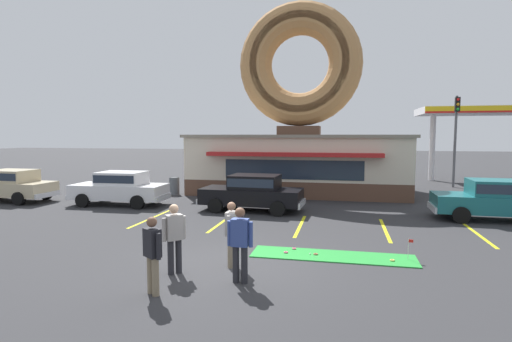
{
  "coord_description": "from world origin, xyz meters",
  "views": [
    {
      "loc": [
        2.83,
        -9.5,
        3.34
      ],
      "look_at": [
        -0.35,
        5.0,
        2.0
      ],
      "focal_mm": 28.0,
      "sensor_mm": 36.0,
      "label": 1
    }
  ],
  "objects_px": {
    "pedestrian_blue_sweater_man": "(174,235)",
    "car_champagne": "(10,184)",
    "car_white": "(120,187)",
    "putting_flag_pin": "(410,244)",
    "trash_bin": "(174,186)",
    "pedestrian_clipboard_woman": "(152,252)",
    "car_teal": "(495,198)",
    "pedestrian_hooded_kid": "(232,231)",
    "pedestrian_leather_jacket_man": "(240,241)",
    "traffic_light_pole": "(456,129)",
    "car_black": "(253,191)",
    "golf_ball": "(310,254)"
  },
  "relations": [
    {
      "from": "trash_bin",
      "to": "traffic_light_pole",
      "type": "relative_size",
      "value": 0.17
    },
    {
      "from": "car_teal",
      "to": "pedestrian_clipboard_woman",
      "type": "xyz_separation_m",
      "value": [
        -9.7,
        -9.57,
        0.04
      ]
    },
    {
      "from": "pedestrian_blue_sweater_man",
      "to": "car_champagne",
      "type": "bearing_deg",
      "value": 147.0
    },
    {
      "from": "putting_flag_pin",
      "to": "car_black",
      "type": "xyz_separation_m",
      "value": [
        -5.65,
        5.9,
        0.43
      ]
    },
    {
      "from": "traffic_light_pole",
      "to": "trash_bin",
      "type": "bearing_deg",
      "value": -157.49
    },
    {
      "from": "car_white",
      "to": "putting_flag_pin",
      "type": "bearing_deg",
      "value": -26.29
    },
    {
      "from": "pedestrian_leather_jacket_man",
      "to": "traffic_light_pole",
      "type": "distance_m",
      "value": 21.22
    },
    {
      "from": "golf_ball",
      "to": "pedestrian_hooded_kid",
      "type": "bearing_deg",
      "value": -144.43
    },
    {
      "from": "car_teal",
      "to": "car_champagne",
      "type": "distance_m",
      "value": 22.2
    },
    {
      "from": "pedestrian_leather_jacket_man",
      "to": "car_champagne",
      "type": "bearing_deg",
      "value": 149.52
    },
    {
      "from": "golf_ball",
      "to": "pedestrian_leather_jacket_man",
      "type": "bearing_deg",
      "value": -120.25
    },
    {
      "from": "golf_ball",
      "to": "putting_flag_pin",
      "type": "distance_m",
      "value": 2.66
    },
    {
      "from": "putting_flag_pin",
      "to": "pedestrian_blue_sweater_man",
      "type": "xyz_separation_m",
      "value": [
        -5.71,
        -2.29,
        0.51
      ]
    },
    {
      "from": "pedestrian_hooded_kid",
      "to": "trash_bin",
      "type": "relative_size",
      "value": 1.71
    },
    {
      "from": "traffic_light_pole",
      "to": "pedestrian_blue_sweater_man",
      "type": "bearing_deg",
      "value": -120.15
    },
    {
      "from": "car_black",
      "to": "trash_bin",
      "type": "relative_size",
      "value": 4.75
    },
    {
      "from": "car_champagne",
      "to": "car_teal",
      "type": "bearing_deg",
      "value": 0.58
    },
    {
      "from": "pedestrian_hooded_kid",
      "to": "car_black",
      "type": "bearing_deg",
      "value": 98.75
    },
    {
      "from": "putting_flag_pin",
      "to": "trash_bin",
      "type": "distance_m",
      "value": 14.69
    },
    {
      "from": "car_black",
      "to": "car_champagne",
      "type": "distance_m",
      "value": 12.49
    },
    {
      "from": "putting_flag_pin",
      "to": "car_teal",
      "type": "bearing_deg",
      "value": 55.9
    },
    {
      "from": "pedestrian_clipboard_woman",
      "to": "putting_flag_pin",
      "type": "bearing_deg",
      "value": 32.34
    },
    {
      "from": "car_teal",
      "to": "pedestrian_leather_jacket_man",
      "type": "relative_size",
      "value": 2.66
    },
    {
      "from": "car_champagne",
      "to": "pedestrian_clipboard_woman",
      "type": "bearing_deg",
      "value": -36.78
    },
    {
      "from": "car_teal",
      "to": "car_black",
      "type": "relative_size",
      "value": 0.99
    },
    {
      "from": "car_black",
      "to": "pedestrian_blue_sweater_man",
      "type": "height_order",
      "value": "pedestrian_blue_sweater_man"
    },
    {
      "from": "pedestrian_clipboard_woman",
      "to": "pedestrian_hooded_kid",
      "type": "bearing_deg",
      "value": 61.46
    },
    {
      "from": "putting_flag_pin",
      "to": "trash_bin",
      "type": "relative_size",
      "value": 0.56
    },
    {
      "from": "car_black",
      "to": "traffic_light_pole",
      "type": "bearing_deg",
      "value": 44.19
    },
    {
      "from": "car_champagne",
      "to": "pedestrian_leather_jacket_man",
      "type": "distance_m",
      "value": 16.38
    },
    {
      "from": "car_white",
      "to": "car_champagne",
      "type": "bearing_deg",
      "value": -177.81
    },
    {
      "from": "putting_flag_pin",
      "to": "traffic_light_pole",
      "type": "height_order",
      "value": "traffic_light_pole"
    },
    {
      "from": "pedestrian_blue_sweater_man",
      "to": "pedestrian_leather_jacket_man",
      "type": "height_order",
      "value": "pedestrian_leather_jacket_man"
    },
    {
      "from": "car_teal",
      "to": "golf_ball",
      "type": "bearing_deg",
      "value": -137.39
    },
    {
      "from": "car_black",
      "to": "pedestrian_blue_sweater_man",
      "type": "distance_m",
      "value": 8.2
    },
    {
      "from": "car_white",
      "to": "trash_bin",
      "type": "distance_m",
      "value": 3.88
    },
    {
      "from": "car_white",
      "to": "car_teal",
      "type": "height_order",
      "value": "same"
    },
    {
      "from": "car_champagne",
      "to": "pedestrian_leather_jacket_man",
      "type": "bearing_deg",
      "value": -30.48
    },
    {
      "from": "pedestrian_leather_jacket_man",
      "to": "traffic_light_pole",
      "type": "height_order",
      "value": "traffic_light_pole"
    },
    {
      "from": "pedestrian_blue_sweater_man",
      "to": "traffic_light_pole",
      "type": "height_order",
      "value": "traffic_light_pole"
    },
    {
      "from": "car_champagne",
      "to": "pedestrian_blue_sweater_man",
      "type": "bearing_deg",
      "value": -33.0
    },
    {
      "from": "car_white",
      "to": "pedestrian_clipboard_woman",
      "type": "relative_size",
      "value": 2.79
    },
    {
      "from": "putting_flag_pin",
      "to": "pedestrian_hooded_kid",
      "type": "distance_m",
      "value": 4.78
    },
    {
      "from": "car_teal",
      "to": "trash_bin",
      "type": "height_order",
      "value": "car_teal"
    },
    {
      "from": "putting_flag_pin",
      "to": "pedestrian_hooded_kid",
      "type": "relative_size",
      "value": 0.33
    },
    {
      "from": "car_black",
      "to": "pedestrian_leather_jacket_man",
      "type": "height_order",
      "value": "pedestrian_leather_jacket_man"
    },
    {
      "from": "car_champagne",
      "to": "traffic_light_pole",
      "type": "distance_m",
      "value": 25.75
    },
    {
      "from": "golf_ball",
      "to": "pedestrian_clipboard_woman",
      "type": "xyz_separation_m",
      "value": [
        -3.0,
        -3.41,
        0.87
      ]
    },
    {
      "from": "pedestrian_leather_jacket_man",
      "to": "pedestrian_clipboard_woman",
      "type": "distance_m",
      "value": 1.92
    },
    {
      "from": "pedestrian_clipboard_woman",
      "to": "pedestrian_blue_sweater_man",
      "type": "bearing_deg",
      "value": 93.41
    }
  ]
}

